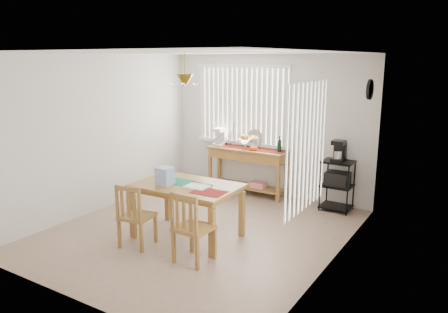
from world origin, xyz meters
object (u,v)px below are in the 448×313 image
Objects in this scene: wire_cart at (337,181)px; sideboard at (248,160)px; dining_table at (187,191)px; chair_right at (192,228)px; cart_items at (339,151)px; chair_left at (135,216)px.

sideboard is at bearing 179.60° from wire_cart.
chair_right is at bearing -49.37° from dining_table.
sideboard is 1.81× the size of wire_cart.
cart_items is at bearing 90.00° from wire_cart.
sideboard is 2.27m from dining_table.
chair_right is at bearing -74.51° from sideboard.
cart_items reaches higher than dining_table.
chair_left is at bearing -121.48° from dining_table.
dining_table is at bearing 58.52° from chair_left.
sideboard is at bearing 87.38° from chair_left.
cart_items reaches higher than wire_cart.
wire_cart is 0.92× the size of chair_right.
chair_right reaches higher than chair_left.
chair_left reaches higher than dining_table.
dining_table is (-1.46, -2.25, 0.18)m from wire_cart.
chair_left is (-0.40, -0.65, -0.26)m from dining_table.
cart_items is (0.00, 0.01, 0.50)m from wire_cart.
dining_table is at bearing -83.37° from sideboard.
dining_table is at bearing 130.63° from chair_right.
chair_left reaches higher than wire_cart.
wire_cart is 0.58× the size of dining_table.
chair_left is at bearing -122.75° from wire_cart.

